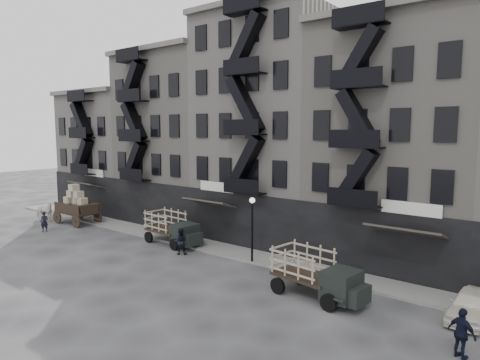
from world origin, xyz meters
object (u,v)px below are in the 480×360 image
Objects in this scene: horse at (44,211)px; pedestrian_mid at (180,241)px; stake_truck_west at (172,226)px; pedestrian_west at (44,222)px; stake_truck_east at (316,271)px; car_east at (471,305)px; policeman at (462,334)px; wagon at (76,201)px.

pedestrian_mid is (17.95, 0.39, 0.02)m from horse.
stake_truck_west is 2.93× the size of pedestrian_west.
car_east is (6.69, 2.15, -0.76)m from stake_truck_east.
pedestrian_mid is at bearing -35.18° from pedestrian_west.
car_east is at bearing 3.10° from stake_truck_west.
car_east is at bearing -108.91° from horse.
pedestrian_west is at bearing -169.83° from stake_truck_east.
pedestrian_mid is (2.34, -1.43, -0.48)m from stake_truck_west.
horse is at bearing 107.63° from pedestrian_west.
stake_truck_east is at bearing -160.90° from car_east.
stake_truck_east is 2.65× the size of policeman.
wagon is (3.52, 1.25, 1.15)m from horse.
stake_truck_east reaches higher than pedestrian_mid.
wagon is 2.32× the size of pedestrian_mid.
stake_truck_west is at bearing -179.56° from car_east.
wagon is 2.50× the size of pedestrian_west.
car_east is 3.94m from policeman.
stake_truck_west reaches higher than policeman.
horse is 17.96m from pedestrian_mid.
car_east is (32.09, 0.27, -1.37)m from wagon.
stake_truck_east is (28.93, -0.63, 0.53)m from horse.
wagon reaches higher than pedestrian_west.
pedestrian_mid is at bearing -175.05° from car_east.
stake_truck_east reaches higher than car_east.
pedestrian_mid is at bearing -4.45° from wagon.
pedestrian_west is (-11.27, -3.99, -0.55)m from stake_truck_west.
stake_truck_east reaches higher than pedestrian_west.
horse reaches higher than car_east.
pedestrian_mid is (14.43, -0.86, -1.12)m from wagon.
pedestrian_west is at bearing -156.55° from stake_truck_west.
pedestrian_west is (4.34, -2.17, -0.04)m from horse.
horse is at bearing -36.75° from pedestrian_mid.
pedestrian_mid is (-17.66, -1.13, 0.25)m from car_east.
horse reaches higher than pedestrian_west.
pedestrian_mid reaches higher than horse.
pedestrian_west is (0.81, -3.42, -1.19)m from wagon.
stake_truck_west is at bearing 176.17° from stake_truck_east.
stake_truck_east is at bearing -112.60° from horse.
pedestrian_mid is at bearing -110.10° from horse.
policeman is (0.37, -3.91, 0.30)m from car_east.
car_east is 31.49m from pedestrian_west.
pedestrian_mid is (13.61, 2.56, 0.07)m from pedestrian_west.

